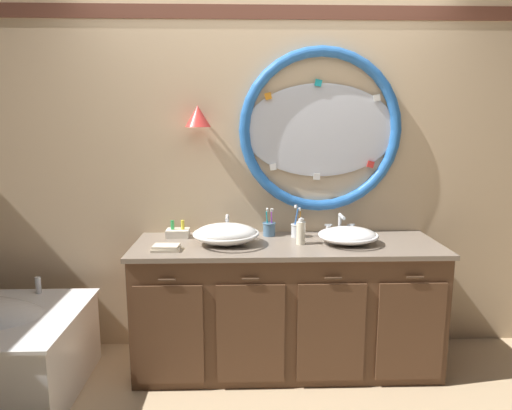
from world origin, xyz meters
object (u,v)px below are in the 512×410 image
Objects in this scene: toothbrush_holder_left at (269,228)px; soap_dispenser at (301,232)px; toothbrush_holder_right at (297,229)px; folded_hand_towel at (166,248)px; toiletry_basket at (178,233)px; sink_basin_right at (348,235)px; sink_basin_left at (226,234)px.

toothbrush_holder_left reaches higher than soap_dispenser.
folded_hand_towel is (-0.84, -0.31, -0.04)m from toothbrush_holder_right.
toothbrush_holder_right reaches higher than toiletry_basket.
soap_dispenser is (-0.31, -0.00, 0.02)m from sink_basin_right.
soap_dispenser reaches higher than sink_basin_left.
toothbrush_holder_right is (-0.31, 0.18, -0.00)m from sink_basin_right.
toothbrush_holder_right is at bearing 90.67° from soap_dispenser.
folded_hand_towel is (-0.36, -0.12, -0.05)m from sink_basin_left.
sink_basin_right is 2.51× the size of toiletry_basket.
toiletry_basket is at bearing 148.31° from sink_basin_left.
soap_dispenser is at bearing -14.34° from toiletry_basket.
sink_basin_left is 2.77× the size of toiletry_basket.
folded_hand_towel is at bearing -173.88° from sink_basin_right.
sink_basin_left is 0.78m from sink_basin_right.
sink_basin_left is 1.10× the size of sink_basin_right.
soap_dispenser is 1.03× the size of folded_hand_towel.
toothbrush_holder_right reaches higher than soap_dispenser.
soap_dispenser reaches higher than sink_basin_right.
toothbrush_holder_right reaches higher than sink_basin_right.
toothbrush_holder_right is at bearing 149.25° from sink_basin_right.
sink_basin_right is at bearing 0.14° from soap_dispenser.
toothbrush_holder_right is at bearing 21.06° from sink_basin_left.
sink_basin_right is at bearing -10.49° from toiletry_basket.
toothbrush_holder_left is 0.19m from toothbrush_holder_right.
soap_dispenser is 0.85m from folded_hand_towel.
sink_basin_right is 0.54m from toothbrush_holder_left.
toiletry_basket is (-0.81, 0.02, -0.02)m from toothbrush_holder_right.
sink_basin_right is 2.27× the size of folded_hand_towel.
sink_basin_left is 1.89× the size of toothbrush_holder_right.
toothbrush_holder_right is 0.19m from soap_dispenser.
toiletry_basket is at bearing 178.30° from toothbrush_holder_right.
toothbrush_holder_left is at bearing 168.08° from toothbrush_holder_right.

